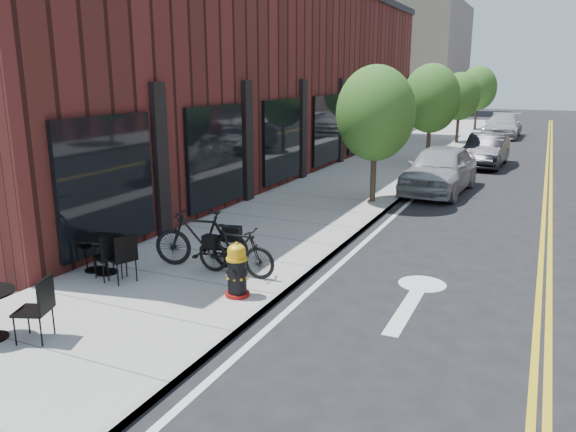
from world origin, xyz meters
The scene contains 16 objects.
ground centered at (0.00, 0.00, 0.00)m, with size 120.00×120.00×0.00m, color black.
sidewalk_near centered at (-2.00, 10.00, 0.06)m, with size 4.00×70.00×0.12m, color #9E9B93.
building_near centered at (-6.50, 14.00, 3.50)m, with size 5.00×28.00×7.00m, color #451C16.
bg_building_left centered at (-8.00, 48.00, 5.00)m, with size 8.00×14.00×10.00m, color #726656.
tree_near_a centered at (-0.60, 9.00, 2.60)m, with size 2.20×2.20×3.81m.
tree_near_b centered at (-0.60, 17.00, 2.71)m, with size 2.30×2.30×3.98m.
tree_near_c centered at (-0.60, 25.00, 2.53)m, with size 2.10×2.10×3.67m.
tree_near_d centered at (-0.60, 33.00, 2.79)m, with size 2.40×2.40×4.11m.
fire_hydrant centered at (-0.59, 1.17, 0.55)m, with size 0.47×0.47×0.92m.
bicycle_left centered at (-1.91, 2.14, 0.67)m, with size 0.52×1.83×1.10m, color black.
bicycle_right centered at (-1.10, 2.01, 0.59)m, with size 0.44×1.55×0.93m, color black.
bistro_set_b centered at (-3.60, 1.15, 0.54)m, with size 1.58×0.98×0.84m.
bistro_set_c centered at (-3.32, 1.13, 0.56)m, with size 1.65×0.97×0.88m.
parked_car_a centered at (0.80, 11.67, 0.75)m, with size 1.77×4.39×1.50m, color #9B9DA3.
parked_car_b centered at (1.60, 17.77, 0.66)m, with size 1.39×3.99×1.31m, color black.
parked_car_c centered at (1.36, 29.60, 0.70)m, with size 1.96×4.81×1.40m, color #ADAEB2.
Camera 1 is at (3.75, -6.32, 3.65)m, focal length 35.00 mm.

